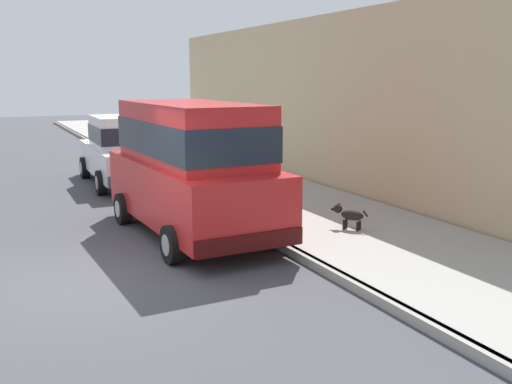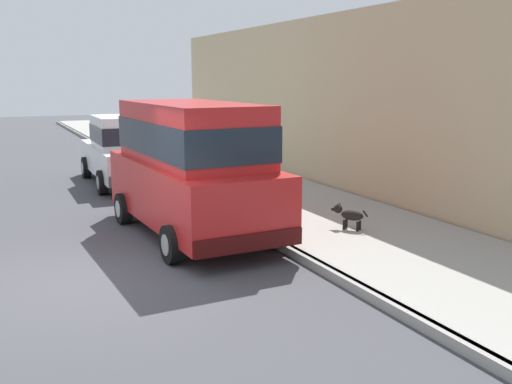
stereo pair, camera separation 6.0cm
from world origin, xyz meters
name	(u,v)px [view 2 (the right image)]	position (x,y,z in m)	size (l,w,h in m)	color
ground_plane	(99,279)	(0.00, 0.00, 0.00)	(80.00, 80.00, 0.00)	#424247
curb	(287,249)	(3.20, 0.00, 0.07)	(0.16, 64.00, 0.14)	gray
sidewalk	(373,237)	(5.00, 0.00, 0.07)	(3.60, 64.00, 0.14)	#99968E
car_red_van	(192,163)	(2.12, 1.80, 1.39)	(2.27, 4.97, 2.52)	red
car_white_sedan	(125,149)	(2.22, 7.85, 0.98)	(2.10, 4.63, 1.92)	white
dog_black	(349,214)	(4.76, 0.44, 0.43)	(0.48, 0.65, 0.49)	black
building_facade	(320,103)	(7.10, 5.40, 2.29)	(0.50, 20.00, 4.58)	tan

